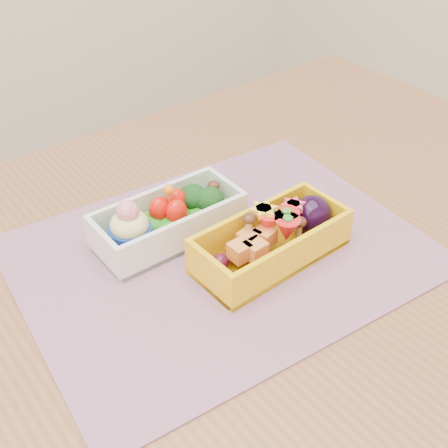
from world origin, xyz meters
TOP-DOWN VIEW (x-y plane):
  - table at (0.00, 0.00)m, footprint 1.20×0.80m
  - placemat at (0.00, 0.02)m, footprint 0.51×0.41m
  - bento_white at (-0.03, 0.09)m, footprint 0.19×0.09m
  - bento_yellow at (0.05, -0.02)m, footprint 0.19×0.09m

SIDE VIEW (x-z plane):
  - table at x=0.00m, z-range 0.28..1.03m
  - placemat at x=0.00m, z-range 0.75..0.75m
  - bento_white at x=-0.03m, z-range 0.74..0.82m
  - bento_yellow at x=0.05m, z-range 0.75..0.81m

